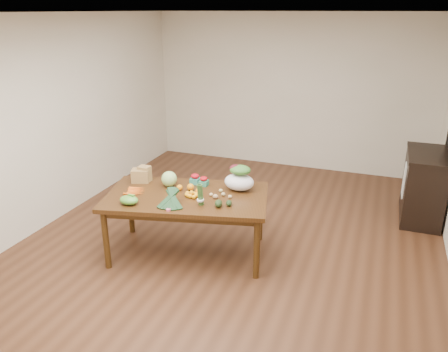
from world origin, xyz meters
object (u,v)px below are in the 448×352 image
(dining_table, at_px, (188,224))
(cabinet, at_px, (423,186))
(kale_bunch, at_px, (170,200))
(salad_bag, at_px, (239,179))
(paper_bag, at_px, (140,174))
(cabbage, at_px, (169,179))
(asparagus_bundle, at_px, (200,195))
(mandarin_cluster, at_px, (192,194))

(dining_table, distance_m, cabinet, 3.30)
(dining_table, bearing_deg, cabinet, 23.68)
(kale_bunch, xyz_separation_m, salad_bag, (0.54, 0.70, 0.06))
(cabinet, bearing_deg, paper_bag, -151.27)
(cabinet, height_order, paper_bag, paper_bag)
(cabinet, xyz_separation_m, cabbage, (-2.93, -1.82, 0.37))
(dining_table, xyz_separation_m, cabbage, (-0.30, 0.17, 0.47))
(dining_table, xyz_separation_m, asparagus_bundle, (0.26, -0.20, 0.50))
(paper_bag, xyz_separation_m, mandarin_cluster, (0.77, -0.20, -0.06))
(cabinet, xyz_separation_m, paper_bag, (-3.32, -1.82, 0.38))
(salad_bag, bearing_deg, cabinet, 37.86)
(mandarin_cluster, xyz_separation_m, kale_bunch, (-0.10, -0.32, 0.04))
(asparagus_bundle, distance_m, salad_bag, 0.61)
(dining_table, distance_m, salad_bag, 0.81)
(dining_table, bearing_deg, paper_bag, 152.52)
(asparagus_bundle, bearing_deg, mandarin_cluster, 123.03)
(asparagus_bundle, bearing_deg, cabinet, 29.35)
(dining_table, xyz_separation_m, paper_bag, (-0.70, 0.17, 0.47))
(dining_table, height_order, cabinet, cabinet)
(cabinet, bearing_deg, asparagus_bundle, -137.12)
(paper_bag, bearing_deg, salad_bag, 8.39)
(paper_bag, relative_size, kale_bunch, 0.69)
(cabbage, distance_m, mandarin_cluster, 0.43)
(paper_bag, bearing_deg, cabinet, 28.73)
(cabinet, relative_size, cabbage, 5.52)
(kale_bunch, distance_m, asparagus_bundle, 0.32)
(dining_table, height_order, cabbage, cabbage)
(cabbage, height_order, salad_bag, salad_bag)
(cabinet, height_order, asparagus_bundle, asparagus_bundle)
(mandarin_cluster, xyz_separation_m, asparagus_bundle, (0.19, -0.18, 0.09))
(mandarin_cluster, height_order, salad_bag, salad_bag)
(mandarin_cluster, relative_size, salad_bag, 0.51)
(cabinet, bearing_deg, dining_table, -142.79)
(dining_table, xyz_separation_m, kale_bunch, (-0.03, -0.35, 0.45))
(dining_table, height_order, kale_bunch, kale_bunch)
(cabinet, height_order, salad_bag, salad_bag)
(kale_bunch, bearing_deg, dining_table, 72.26)
(cabinet, xyz_separation_m, mandarin_cluster, (-2.55, -2.02, 0.32))
(dining_table, relative_size, salad_bag, 5.18)
(dining_table, bearing_deg, cabbage, 137.26)
(mandarin_cluster, xyz_separation_m, salad_bag, (0.44, 0.38, 0.10))
(cabbage, bearing_deg, kale_bunch, -61.72)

